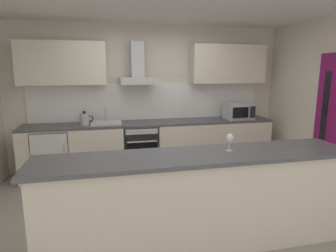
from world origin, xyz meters
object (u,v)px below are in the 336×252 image
at_px(refrigerator, 53,154).
at_px(microwave, 239,111).
at_px(oven, 140,147).
at_px(wine_glass, 230,139).
at_px(range_hood, 138,71).
at_px(kettle, 85,119).
at_px(sink, 106,122).

xyz_separation_m(refrigerator, microwave, (3.32, -0.03, 0.62)).
distance_m(refrigerator, microwave, 3.38).
bearing_deg(oven, wine_glass, -74.21).
distance_m(microwave, range_hood, 2.01).
xyz_separation_m(range_hood, wine_glass, (0.64, -2.39, -0.67)).
xyz_separation_m(oven, microwave, (1.86, -0.03, 0.59)).
bearing_deg(kettle, microwave, 0.12).
distance_m(refrigerator, sink, 1.02).
bearing_deg(microwave, refrigerator, 179.57).
height_order(microwave, wine_glass, microwave).
bearing_deg(refrigerator, wine_glass, -47.13).
height_order(kettle, range_hood, range_hood).
relative_size(sink, wine_glass, 2.81).
xyz_separation_m(oven, range_hood, (-0.00, 0.13, 1.33)).
bearing_deg(range_hood, microwave, -4.83).
bearing_deg(refrigerator, range_hood, 5.19).
height_order(refrigerator, wine_glass, wine_glass).
xyz_separation_m(refrigerator, range_hood, (1.46, 0.13, 1.36)).
xyz_separation_m(kettle, wine_glass, (1.55, -2.23, 0.11)).
bearing_deg(refrigerator, sink, 0.88).
height_order(refrigerator, sink, sink).
height_order(oven, range_hood, range_hood).
relative_size(oven, wine_glass, 4.50).
distance_m(refrigerator, wine_glass, 3.16).
height_order(oven, wine_glass, wine_glass).
height_order(kettle, wine_glass, wine_glass).
bearing_deg(sink, microwave, -0.92).
distance_m(sink, wine_glass, 2.58).
height_order(oven, microwave, microwave).
bearing_deg(kettle, oven, 2.11).
xyz_separation_m(refrigerator, kettle, (0.54, -0.03, 0.58)).
distance_m(oven, wine_glass, 2.44).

